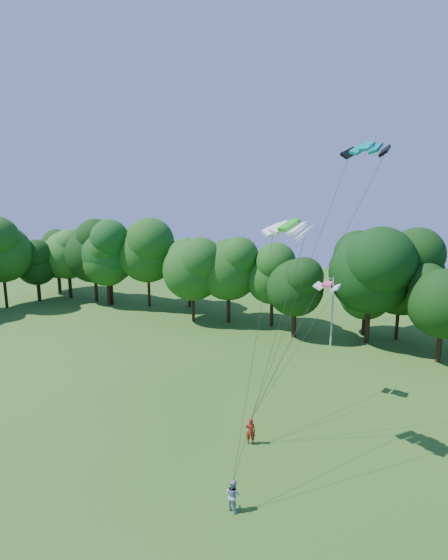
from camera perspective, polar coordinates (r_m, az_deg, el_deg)
The scene contains 8 objects.
utility_pole at distance 48.09m, azimuth 13.95°, elevation -3.94°, with size 1.48×0.56×7.64m.
kite_flyer_left at distance 30.73m, azimuth 3.48°, elevation -19.09°, with size 0.67×0.44×1.83m, color maroon.
kite_flyer_right at distance 25.63m, azimuth 1.17°, elevation -26.24°, with size 0.86×0.67×1.77m, color #89A5BE.
kite_teal at distance 29.45m, azimuth 18.19°, elevation 16.27°, with size 3.01×1.81×0.69m.
kite_green at distance 25.97m, azimuth 8.48°, elevation 7.12°, with size 3.38×2.36×0.70m.
kite_pink at distance 34.99m, azimuth 13.34°, elevation -0.51°, with size 2.04×1.07×0.33m.
tree_back_west at distance 65.17m, azimuth -14.74°, elevation 3.84°, with size 8.96×8.96×13.03m.
tree_back_center at distance 49.22m, azimuth 18.72°, elevation 2.06°, with size 9.81×9.81×14.27m.
Camera 1 is at (12.94, -12.05, 16.66)m, focal length 28.00 mm.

